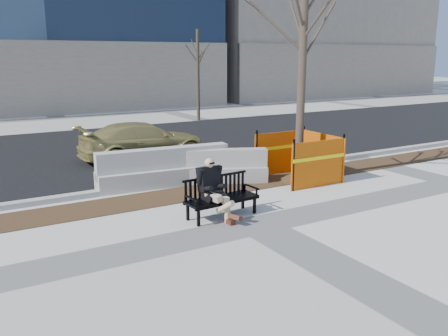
{
  "coord_description": "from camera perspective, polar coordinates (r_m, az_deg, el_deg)",
  "views": [
    {
      "loc": [
        -4.95,
        -7.22,
        3.23
      ],
      "look_at": [
        0.04,
        1.36,
        0.86
      ],
      "focal_mm": 37.89,
      "sensor_mm": 36.0,
      "label": 1
    }
  ],
  "objects": [
    {
      "name": "bench",
      "position": [
        9.76,
        -0.26,
        -5.89
      ],
      "size": [
        1.61,
        0.68,
        0.84
      ],
      "primitive_type": null,
      "rotation": [
        0.0,
        0.0,
        0.07
      ],
      "color": "black",
      "rests_on": "ground"
    },
    {
      "name": "asphalt_street",
      "position": [
        17.07,
        -12.8,
        2.22
      ],
      "size": [
        60.0,
        10.4,
        0.01
      ],
      "primitive_type": "cube",
      "color": "black",
      "rests_on": "ground"
    },
    {
      "name": "sedan",
      "position": [
        15.31,
        -9.61,
        1.08
      ],
      "size": [
        4.06,
        1.68,
        1.18
      ],
      "primitive_type": "imported",
      "rotation": [
        0.0,
        0.0,
        1.58
      ],
      "color": "#9E8F4F",
      "rests_on": "ground"
    },
    {
      "name": "jersey_barrier_right",
      "position": [
        12.35,
        -1.93,
        -1.72
      ],
      "size": [
        3.05,
        1.81,
        0.88
      ],
      "primitive_type": null,
      "rotation": [
        0.0,
        0.0,
        -0.42
      ],
      "color": "#9C9A92",
      "rests_on": "ground"
    },
    {
      "name": "far_tree_right",
      "position": [
        24.28,
        -3.08,
        5.79
      ],
      "size": [
        2.27,
        2.27,
        4.83
      ],
      "primitive_type": null,
      "rotation": [
        0.0,
        0.0,
        0.33
      ],
      "color": "#3F3528",
      "rests_on": "ground"
    },
    {
      "name": "jersey_barrier_left",
      "position": [
        12.17,
        -7.17,
        -2.05
      ],
      "size": [
        3.45,
        0.99,
        0.97
      ],
      "primitive_type": null,
      "rotation": [
        0.0,
        0.0,
        -0.09
      ],
      "color": "#A8A59D",
      "rests_on": "ground"
    },
    {
      "name": "curb",
      "position": [
        12.27,
        -5.33,
        -1.59
      ],
      "size": [
        60.0,
        0.25,
        0.12
      ],
      "primitive_type": "cube",
      "color": "#9E9B93",
      "rests_on": "ground"
    },
    {
      "name": "seated_man",
      "position": [
        9.68,
        -1.44,
        -6.05
      ],
      "size": [
        0.6,
        0.94,
        1.26
      ],
      "primitive_type": null,
      "rotation": [
        0.0,
        0.0,
        0.07
      ],
      "color": "black",
      "rests_on": "ground"
    },
    {
      "name": "ground",
      "position": [
        9.33,
        4.0,
        -6.85
      ],
      "size": [
        120.0,
        120.0,
        0.0
      ],
      "primitive_type": "plane",
      "color": "beige",
      "rests_on": "ground"
    },
    {
      "name": "tree_fence",
      "position": [
        12.76,
        8.9,
        -1.39
      ],
      "size": [
        2.58,
        2.58,
        6.41
      ],
      "primitive_type": null,
      "rotation": [
        0.0,
        0.0,
        -0.01
      ],
      "color": "#E96007",
      "rests_on": "ground"
    },
    {
      "name": "mulch_strip",
      "position": [
        11.46,
        -3.31,
        -2.92
      ],
      "size": [
        40.0,
        1.2,
        0.02
      ],
      "primitive_type": "cube",
      "color": "#47301C",
      "rests_on": "ground"
    }
  ]
}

